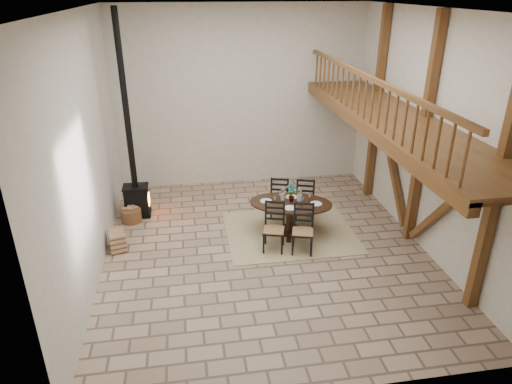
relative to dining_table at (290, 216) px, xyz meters
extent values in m
plane|color=tan|center=(-0.71, -0.67, -0.45)|extent=(8.00, 8.00, 0.00)
cube|color=silver|center=(-0.71, 3.33, 2.05)|extent=(7.00, 0.02, 5.00)
cube|color=silver|center=(-0.71, -4.67, 2.05)|extent=(7.00, 0.02, 5.00)
cube|color=silver|center=(-4.21, -0.67, 2.05)|extent=(0.02, 8.00, 5.00)
cube|color=silver|center=(2.79, -0.67, 2.05)|extent=(0.02, 8.00, 5.00)
cube|color=white|center=(-0.71, -0.67, 4.55)|extent=(7.00, 8.00, 0.02)
cube|color=brown|center=(2.67, -3.17, 2.05)|extent=(0.18, 0.18, 5.00)
cube|color=brown|center=(2.67, -0.67, 2.05)|extent=(0.18, 0.18, 5.00)
cube|color=brown|center=(2.67, 1.83, 2.05)|extent=(0.18, 0.18, 5.00)
cube|color=brown|center=(2.67, -1.92, 0.95)|extent=(0.14, 2.16, 2.54)
cube|color=brown|center=(2.67, 0.58, 0.95)|extent=(0.14, 2.16, 2.54)
cube|color=brown|center=(2.67, -0.67, 2.35)|extent=(0.20, 7.80, 0.20)
cube|color=brown|center=(1.99, -0.67, 2.40)|extent=(1.60, 7.80, 0.12)
cube|color=brown|center=(1.29, -0.67, 2.30)|extent=(0.18, 7.80, 0.22)
cube|color=brown|center=(1.29, -0.67, 3.30)|extent=(0.09, 7.60, 0.09)
cube|color=brown|center=(1.29, -0.67, 2.88)|extent=(0.06, 7.60, 0.86)
cube|color=tan|center=(0.00, 0.00, -0.44)|extent=(3.00, 2.50, 0.02)
ellipsoid|color=black|center=(0.00, 0.00, 0.32)|extent=(2.17, 1.66, 0.04)
cylinder|color=black|center=(0.00, 0.00, -0.07)|extent=(0.19, 0.19, 0.71)
cylinder|color=black|center=(0.00, 0.00, -0.40)|extent=(0.59, 0.59, 0.06)
cube|color=olive|center=(-0.54, -0.72, 0.06)|extent=(0.57, 0.56, 0.04)
cube|color=black|center=(-0.54, -0.72, -0.21)|extent=(0.55, 0.55, 0.49)
cube|color=black|center=(-0.49, -0.53, 0.35)|extent=(0.40, 0.15, 0.63)
cube|color=olive|center=(0.06, -0.90, 0.06)|extent=(0.57, 0.56, 0.04)
cube|color=black|center=(0.06, -0.90, -0.21)|extent=(0.55, 0.55, 0.49)
cube|color=black|center=(0.12, -0.71, 0.35)|extent=(0.40, 0.15, 0.63)
cube|color=olive|center=(-0.07, 0.90, 0.06)|extent=(0.57, 0.56, 0.04)
cube|color=black|center=(-0.07, 0.90, -0.21)|extent=(0.55, 0.55, 0.49)
cube|color=black|center=(-0.12, 0.71, 0.35)|extent=(0.40, 0.15, 0.63)
cube|color=olive|center=(0.54, 0.72, 0.06)|extent=(0.57, 0.56, 0.04)
cube|color=black|center=(0.54, 0.72, -0.21)|extent=(0.55, 0.55, 0.49)
cube|color=black|center=(0.48, 0.53, 0.35)|extent=(0.40, 0.15, 0.63)
cube|color=white|center=(0.00, 0.00, 0.35)|extent=(1.63, 1.13, 0.01)
cube|color=white|center=(0.00, 0.00, 0.43)|extent=(1.00, 0.57, 0.18)
cylinder|color=white|center=(-0.18, 0.05, 0.51)|extent=(0.12, 0.12, 0.34)
cylinder|color=white|center=(0.18, -0.05, 0.51)|extent=(0.12, 0.12, 0.34)
cylinder|color=white|center=(-0.18, 0.05, 0.42)|extent=(0.06, 0.06, 0.16)
cylinder|color=white|center=(0.18, -0.05, 0.42)|extent=(0.06, 0.06, 0.16)
imported|color=#4C723F|center=(0.01, 0.05, 0.56)|extent=(0.27, 0.22, 0.44)
cube|color=black|center=(-3.64, 1.48, -0.40)|extent=(0.63, 0.49, 0.10)
cube|color=black|center=(-3.64, 1.48, -0.01)|extent=(0.59, 0.44, 0.68)
cube|color=#FF590C|center=(-3.34, 1.48, -0.01)|extent=(0.02, 0.27, 0.27)
cube|color=black|center=(-3.64, 1.48, 0.35)|extent=(0.62, 0.48, 0.04)
cylinder|color=black|center=(-3.64, 1.48, 2.46)|extent=(0.15, 0.15, 4.18)
cylinder|color=brown|center=(-3.78, 1.17, -0.28)|extent=(0.50, 0.50, 0.33)
cube|color=tan|center=(-3.78, 1.17, -0.08)|extent=(0.27, 0.27, 0.10)
cube|color=tan|center=(-3.96, -0.16, -0.21)|extent=(0.44, 0.54, 0.47)
camera|label=1|loc=(-2.31, -9.28, 4.94)|focal=32.00mm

